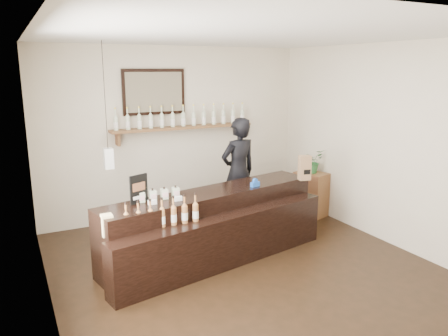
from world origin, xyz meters
TOP-DOWN VIEW (x-y plane):
  - ground at (0.00, 0.00)m, footprint 5.00×5.00m
  - room_shell at (0.00, 0.00)m, footprint 5.00×5.00m
  - back_wall_decor at (-0.14, 2.37)m, footprint 2.66×0.96m
  - counter at (-0.18, 0.58)m, footprint 3.18×1.43m
  - promo_sign at (-1.17, 0.62)m, footprint 0.24×0.11m
  - paper_bag at (1.27, 0.64)m, footprint 0.19×0.16m
  - tape_dispenser at (0.45, 0.64)m, footprint 0.14×0.09m
  - side_cabinet at (2.00, 1.39)m, footprint 0.51×0.60m
  - potted_plant at (2.00, 1.39)m, footprint 0.39×0.35m
  - shopkeeper at (0.68, 1.55)m, footprint 0.77×0.56m

SIDE VIEW (x-z plane):
  - ground at x=0.00m, z-range 0.00..0.00m
  - side_cabinet at x=2.00m, z-range 0.00..0.74m
  - counter at x=-0.18m, z-range -0.10..0.93m
  - tape_dispenser at x=0.45m, z-range 0.86..0.98m
  - potted_plant at x=2.00m, z-range 0.74..1.13m
  - shopkeeper at x=0.68m, z-range 0.00..1.94m
  - promo_sign at x=-1.17m, z-range 0.88..1.22m
  - paper_bag at x=1.27m, z-range 0.88..1.23m
  - room_shell at x=0.00m, z-range -0.80..4.20m
  - back_wall_decor at x=-0.14m, z-range 0.91..2.60m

